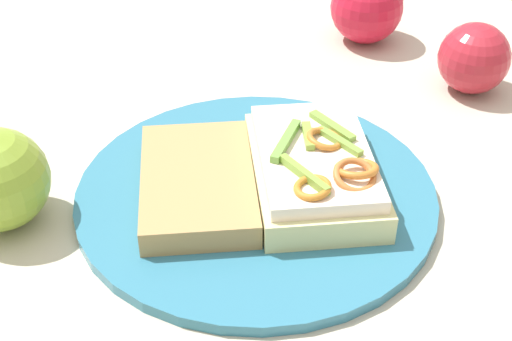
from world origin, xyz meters
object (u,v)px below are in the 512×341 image
(apple_2, at_px, (367,7))
(plate, at_px, (256,194))
(apple_1, at_px, (474,58))
(bread_slice_side, at_px, (198,183))
(sandwich, at_px, (315,168))

(apple_2, bearing_deg, plate, -81.20)
(plate, bearing_deg, apple_2, 98.80)
(apple_1, distance_m, apple_2, 0.15)
(bread_slice_side, height_order, apple_1, apple_1)
(sandwich, xyz_separation_m, apple_2, (-0.09, 0.29, 0.01))
(plate, height_order, apple_1, apple_1)
(sandwich, height_order, apple_2, apple_2)
(apple_1, relative_size, apple_2, 0.88)
(plate, bearing_deg, bread_slice_side, -142.05)
(sandwich, bearing_deg, bread_slice_side, -90.67)
(apple_1, height_order, apple_2, apple_2)
(sandwich, distance_m, bread_slice_side, 0.10)
(apple_2, bearing_deg, bread_slice_side, -88.18)
(bread_slice_side, xyz_separation_m, apple_1, (0.13, 0.30, 0.02))
(sandwich, xyz_separation_m, bread_slice_side, (-0.08, -0.06, -0.01))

